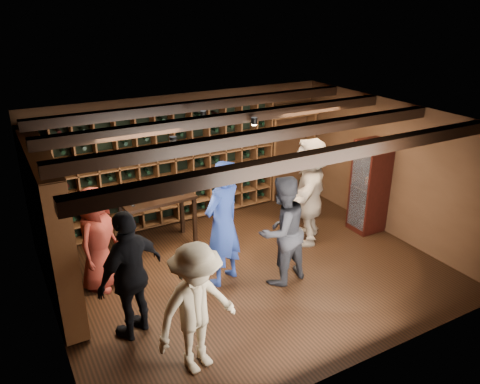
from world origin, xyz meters
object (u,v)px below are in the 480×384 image
guest_beige (309,190)px  tasting_table (157,204)px  display_cabinet (369,188)px  man_blue_shirt (223,224)px  man_grey_suit (282,231)px  guest_khaki (197,309)px  guest_woman_black (131,275)px  guest_red_floral (97,239)px

guest_beige → tasting_table: 2.71m
display_cabinet → man_blue_shirt: (-3.22, -0.26, 0.14)m
man_grey_suit → guest_khaki: (-1.91, -1.10, -0.04)m
man_blue_shirt → man_grey_suit: (0.79, -0.43, -0.12)m
guest_khaki → man_blue_shirt: bearing=41.0°
guest_woman_black → guest_beige: guest_beige is taller
display_cabinet → guest_red_floral: (-4.93, 0.52, -0.03)m
display_cabinet → man_grey_suit: size_ratio=1.00×
display_cabinet → man_grey_suit: (-2.43, -0.69, 0.02)m
man_blue_shirt → guest_beige: bearing=169.4°
guest_khaki → tasting_table: guest_khaki is taller
display_cabinet → guest_red_floral: bearing=173.9°
guest_khaki → tasting_table: bearing=65.7°
guest_woman_black → guest_beige: bearing=168.6°
guest_red_floral → tasting_table: guest_red_floral is taller
tasting_table → display_cabinet: bearing=-22.3°
guest_red_floral → guest_khaki: (0.59, -2.31, 0.02)m
man_blue_shirt → man_grey_suit: man_blue_shirt is taller
man_blue_shirt → guest_beige: 2.05m
display_cabinet → man_blue_shirt: bearing=-175.4°
man_blue_shirt → guest_khaki: size_ratio=1.19×
man_grey_suit → guest_beige: bearing=-151.7°
man_blue_shirt → man_grey_suit: bearing=127.4°
guest_red_floral → guest_beige: 3.72m
display_cabinet → tasting_table: 3.93m
man_grey_suit → tasting_table: 2.36m
man_blue_shirt → guest_khaki: 1.90m
guest_beige → tasting_table: size_ratio=1.50×
guest_khaki → guest_beige: (3.11, 2.01, 0.14)m
display_cabinet → guest_red_floral: 4.96m
man_grey_suit → tasting_table: bearing=-65.9°
guest_woman_black → tasting_table: size_ratio=1.37×
guest_woman_black → guest_khaki: guest_woman_black is taller
guest_woman_black → guest_beige: size_ratio=0.92×
man_blue_shirt → tasting_table: (-0.50, 1.54, -0.16)m
guest_red_floral → guest_woman_black: 1.32m
display_cabinet → guest_khaki: bearing=-157.7°
man_grey_suit → guest_woman_black: guest_woman_black is taller
tasting_table → guest_beige: bearing=-26.2°
display_cabinet → guest_beige: guest_beige is taller
guest_beige → man_grey_suit: bearing=-9.3°
display_cabinet → man_grey_suit: man_grey_suit is taller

